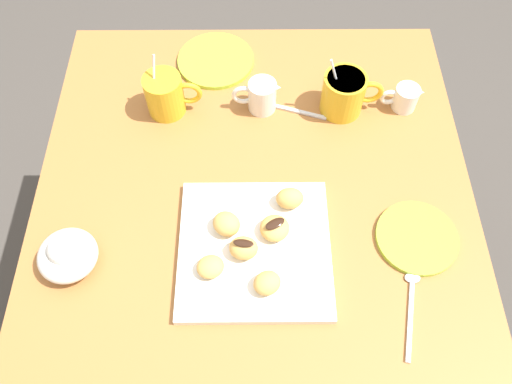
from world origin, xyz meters
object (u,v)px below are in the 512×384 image
coffee_mug_mustard_left (167,94)px  beignet_3 (276,228)px  ice_cream_bowl (69,254)px  beignet_4 (269,283)px  beignet_2 (212,267)px  beignet_5 (245,248)px  chocolate_sauce_pitcher (407,97)px  coffee_mug_mustard_right (346,93)px  pastry_plate_square (256,249)px  dining_table (256,210)px  cream_pitcher_white (263,95)px  beignet_1 (228,224)px  saucer_lime_right (217,60)px  saucer_lime_left (418,238)px  beignet_0 (291,198)px

coffee_mug_mustard_left → beignet_3: (0.22, -0.31, -0.02)m
ice_cream_bowl → beignet_4: bearing=-8.9°
beignet_2 → beignet_5: size_ratio=0.94×
ice_cream_bowl → chocolate_sauce_pitcher: 0.75m
beignet_4 → beignet_5: size_ratio=0.94×
coffee_mug_mustard_right → chocolate_sauce_pitcher: coffee_mug_mustard_right is taller
coffee_mug_mustard_left → pastry_plate_square: bearing=-61.3°
dining_table → beignet_5: size_ratio=16.65×
cream_pitcher_white → beignet_1: size_ratio=2.01×
pastry_plate_square → beignet_2: (-0.08, -0.04, 0.02)m
saucer_lime_right → beignet_3: 0.47m
coffee_mug_mustard_right → saucer_lime_left: bearing=-70.7°
beignet_0 → dining_table: bearing=132.7°
saucer_lime_left → beignet_2: 0.39m
cream_pitcher_white → beignet_5: cream_pitcher_white is taller
coffee_mug_mustard_left → beignet_3: size_ratio=2.58×
beignet_3 → beignet_4: same height
coffee_mug_mustard_left → beignet_4: bearing=-63.5°
saucer_lime_left → beignet_3: (-0.27, 0.01, 0.03)m
beignet_4 → beignet_2: bearing=162.4°
dining_table → coffee_mug_mustard_left: (-0.19, 0.18, 0.19)m
chocolate_sauce_pitcher → beignet_4: size_ratio=1.88×
beignet_3 → beignet_5: bearing=-144.0°
saucer_lime_left → coffee_mug_mustard_left: bearing=146.9°
ice_cream_bowl → saucer_lime_left: (0.63, 0.04, -0.03)m
coffee_mug_mustard_left → chocolate_sauce_pitcher: size_ratio=1.53×
cream_pitcher_white → beignet_5: bearing=-95.7°
beignet_1 → beignet_2: bearing=-107.9°
cream_pitcher_white → beignet_3: (0.02, -0.31, -0.01)m
beignet_2 → pastry_plate_square: bearing=29.6°
beignet_3 → beignet_1: bearing=174.8°
saucer_lime_right → beignet_3: (0.12, -0.45, 0.03)m
chocolate_sauce_pitcher → beignet_1: size_ratio=1.76×
coffee_mug_mustard_right → beignet_1: bearing=-128.8°
beignet_2 → coffee_mug_mustard_right: bearing=55.0°
pastry_plate_square → ice_cream_bowl: (-0.33, -0.02, 0.03)m
dining_table → beignet_3: bearing=-74.6°
dining_table → beignet_1: (-0.05, -0.13, 0.18)m
pastry_plate_square → coffee_mug_mustard_left: bearing=118.7°
ice_cream_bowl → beignet_0: bearing=15.7°
coffee_mug_mustard_left → cream_pitcher_white: bearing=1.2°
pastry_plate_square → chocolate_sauce_pitcher: 0.47m
coffee_mug_mustard_right → beignet_2: size_ratio=2.92×
pastry_plate_square → beignet_0: beignet_0 is taller
pastry_plate_square → ice_cream_bowl: bearing=-176.4°
dining_table → beignet_4: size_ratio=17.64×
coffee_mug_mustard_right → beignet_1: coffee_mug_mustard_right is taller
dining_table → beignet_5: (-0.02, -0.17, 0.18)m
cream_pitcher_white → saucer_lime_right: (-0.10, 0.14, -0.03)m
pastry_plate_square → beignet_5: 0.04m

